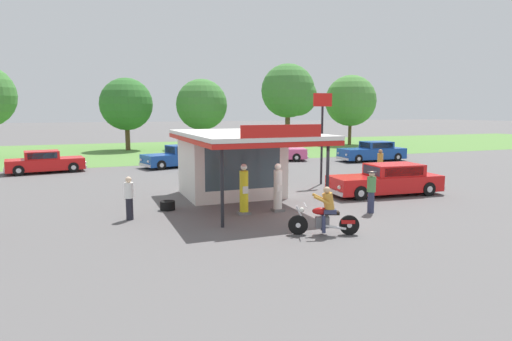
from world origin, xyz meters
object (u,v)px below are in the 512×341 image
object	(u,v)px
gas_pump_nearside	(244,191)
featured_classic_sedan	(386,180)
roadside_pole_sign	(322,123)
motorcycle_with_rider	(325,215)
bystander_admiring_sedan	(271,156)
parked_car_back_row_right	(271,152)
gas_pump_offside	(278,189)
parked_car_back_row_far_right	(177,157)
bystander_leaning_by_kiosk	(129,197)
parked_car_second_row_spare	(373,152)
spare_tire_stack	(168,206)
bystander_standing_back_lot	(371,191)
bystander_chatting_near_pumps	(380,163)
parked_car_back_row_centre_right	(45,162)

from	to	relation	value
gas_pump_nearside	featured_classic_sedan	bearing A→B (deg)	9.55
roadside_pole_sign	motorcycle_with_rider	bearing A→B (deg)	-118.94
motorcycle_with_rider	bystander_admiring_sedan	bearing A→B (deg)	73.11
gas_pump_nearside	roadside_pole_sign	size ratio (longest dim) A/B	0.40
parked_car_back_row_right	roadside_pole_sign	world-z (taller)	roadside_pole_sign
gas_pump_offside	parked_car_back_row_far_right	size ratio (longest dim) A/B	0.37
motorcycle_with_rider	parked_car_back_row_far_right	xyz separation A→B (m)	(-1.09, 18.95, 0.04)
bystander_leaning_by_kiosk	motorcycle_with_rider	bearing A→B (deg)	-37.03
parked_car_back_row_right	roadside_pole_sign	size ratio (longest dim) A/B	1.19
parked_car_back_row_far_right	roadside_pole_sign	xyz separation A→B (m)	(5.88, -10.29, 2.65)
motorcycle_with_rider	bystander_admiring_sedan	xyz separation A→B (m)	(4.61, 15.19, 0.27)
parked_car_back_row_far_right	parked_car_second_row_spare	size ratio (longest dim) A/B	0.94
gas_pump_offside	spare_tire_stack	size ratio (longest dim) A/B	3.21
parked_car_back_row_right	roadside_pole_sign	xyz separation A→B (m)	(-1.90, -11.39, 2.66)
motorcycle_with_rider	spare_tire_stack	distance (m)	6.82
featured_classic_sedan	bystander_standing_back_lot	distance (m)	4.16
bystander_leaning_by_kiosk	roadside_pole_sign	size ratio (longest dim) A/B	0.33
parked_car_back_row_far_right	bystander_admiring_sedan	size ratio (longest dim) A/B	2.99
featured_classic_sedan	gas_pump_offside	bearing A→B (deg)	-168.32
spare_tire_stack	bystander_standing_back_lot	bearing A→B (deg)	-24.66
parked_car_back_row_far_right	bystander_chatting_near_pumps	bearing A→B (deg)	-43.87
spare_tire_stack	bystander_admiring_sedan	bearing A→B (deg)	48.22
roadside_pole_sign	spare_tire_stack	size ratio (longest dim) A/B	8.19
bystander_standing_back_lot	parked_car_back_row_right	bearing A→B (deg)	79.16
featured_classic_sedan	bystander_chatting_near_pumps	world-z (taller)	bystander_chatting_near_pumps
featured_classic_sedan	bystander_standing_back_lot	bearing A→B (deg)	-135.77
gas_pump_offside	bystander_chatting_near_pumps	xyz separation A→B (m)	(9.11, 5.57, 0.04)
parked_car_back_row_right	bystander_chatting_near_pumps	bearing A→B (deg)	-77.66
bystander_standing_back_lot	spare_tire_stack	xyz separation A→B (m)	(-7.37, 3.38, -0.71)
parked_car_back_row_centre_right	gas_pump_nearside	bearing A→B (deg)	-62.12
featured_classic_sedan	bystander_admiring_sedan	xyz separation A→B (m)	(-1.59, 10.28, 0.24)
parked_car_back_row_right	bystander_standing_back_lot	world-z (taller)	bystander_standing_back_lot
motorcycle_with_rider	bystander_leaning_by_kiosk	xyz separation A→B (m)	(-5.71, 4.31, 0.19)
gas_pump_nearside	parked_car_back_row_centre_right	xyz separation A→B (m)	(-8.22, 15.54, -0.24)
parked_car_back_row_far_right	bystander_chatting_near_pumps	world-z (taller)	bystander_chatting_near_pumps
parked_car_back_row_far_right	roadside_pole_sign	world-z (taller)	roadside_pole_sign
bystander_standing_back_lot	spare_tire_stack	distance (m)	8.14
parked_car_back_row_far_right	parked_car_back_row_right	bearing A→B (deg)	8.01
motorcycle_with_rider	bystander_standing_back_lot	bearing A→B (deg)	31.96
parked_car_back_row_centre_right	bystander_admiring_sedan	bearing A→B (deg)	-15.47
bystander_leaning_by_kiosk	gas_pump_nearside	bearing A→B (deg)	-9.24
bystander_standing_back_lot	bystander_admiring_sedan	xyz separation A→B (m)	(1.38, 13.18, 0.04)
gas_pump_offside	bystander_admiring_sedan	xyz separation A→B (m)	(4.67, 11.58, 0.05)
motorcycle_with_rider	parked_car_back_row_far_right	world-z (taller)	motorcycle_with_rider
spare_tire_stack	motorcycle_with_rider	bearing A→B (deg)	-52.55
gas_pump_offside	roadside_pole_sign	distance (m)	7.41
motorcycle_with_rider	bystander_chatting_near_pumps	size ratio (longest dim) A/B	1.25
motorcycle_with_rider	parked_car_back_row_far_right	size ratio (longest dim) A/B	0.42
featured_classic_sedan	roadside_pole_sign	xyz separation A→B (m)	(-1.42, 3.74, 2.66)
parked_car_back_row_centre_right	parked_car_back_row_right	size ratio (longest dim) A/B	0.86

